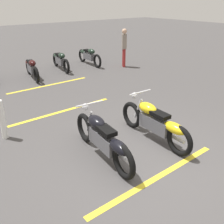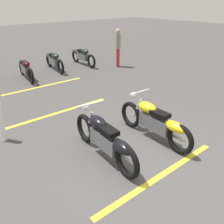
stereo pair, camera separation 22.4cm
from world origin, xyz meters
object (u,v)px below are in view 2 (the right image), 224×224
(motorcycle_dark_foreground, at_px, (105,139))
(motorcycle_row_center, at_px, (25,68))
(motorcycle_row_far_left, at_px, (82,56))
(motorcycle_bright_foreground, at_px, (155,122))
(bystander_near_row, at_px, (118,46))
(bollard_post, at_px, (1,122))
(motorcycle_row_left, at_px, (54,60))

(motorcycle_dark_foreground, xyz_separation_m, motorcycle_row_center, (6.48, -1.14, -0.03))
(motorcycle_row_center, bearing_deg, motorcycle_dark_foreground, -0.11)
(motorcycle_row_far_left, xyz_separation_m, motorcycle_row_center, (-0.51, 3.13, -0.01))
(motorcycle_bright_foreground, relative_size, bystander_near_row, 1.27)
(motorcycle_dark_foreground, height_order, bollard_post, motorcycle_dark_foreground)
(motorcycle_dark_foreground, xyz_separation_m, bystander_near_row, (5.57, -5.34, 0.52))
(motorcycle_bright_foreground, distance_m, motorcycle_row_center, 6.63)
(motorcycle_bright_foreground, bearing_deg, motorcycle_row_center, 5.03)
(motorcycle_row_left, xyz_separation_m, bystander_near_row, (-1.41, -2.63, 0.54))
(motorcycle_dark_foreground, bearing_deg, motorcycle_row_center, -3.74)
(motorcycle_row_far_left, height_order, motorcycle_row_center, motorcycle_row_far_left)
(motorcycle_row_center, bearing_deg, bollard_post, -19.65)
(motorcycle_row_left, bearing_deg, motorcycle_bright_foreground, -1.54)
(motorcycle_row_far_left, relative_size, motorcycle_row_center, 1.03)
(motorcycle_bright_foreground, bearing_deg, bystander_near_row, -31.65)
(motorcycle_dark_foreground, distance_m, bystander_near_row, 7.73)
(bollard_post, bearing_deg, motorcycle_bright_foreground, -130.19)
(motorcycle_row_far_left, xyz_separation_m, bystander_near_row, (-1.41, -1.07, 0.54))
(motorcycle_row_left, height_order, bollard_post, bollard_post)
(motorcycle_row_far_left, relative_size, bollard_post, 2.26)
(motorcycle_row_far_left, bearing_deg, motorcycle_row_center, -76.73)
(motorcycle_row_left, bearing_deg, bollard_post, -30.45)
(motorcycle_bright_foreground, relative_size, motorcycle_row_far_left, 1.04)
(motorcycle_dark_foreground, height_order, motorcycle_row_center, motorcycle_dark_foreground)
(motorcycle_bright_foreground, height_order, motorcycle_dark_foreground, same)
(motorcycle_bright_foreground, height_order, motorcycle_row_left, motorcycle_bright_foreground)
(bystander_near_row, xyz_separation_m, bollard_post, (-3.46, 6.67, -0.51))
(motorcycle_bright_foreground, height_order, bollard_post, motorcycle_bright_foreground)
(motorcycle_dark_foreground, distance_m, motorcycle_row_center, 6.58)
(motorcycle_bright_foreground, height_order, motorcycle_row_far_left, motorcycle_bright_foreground)
(bystander_near_row, bearing_deg, motorcycle_bright_foreground, 86.11)
(motorcycle_row_far_left, height_order, bollard_post, bollard_post)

